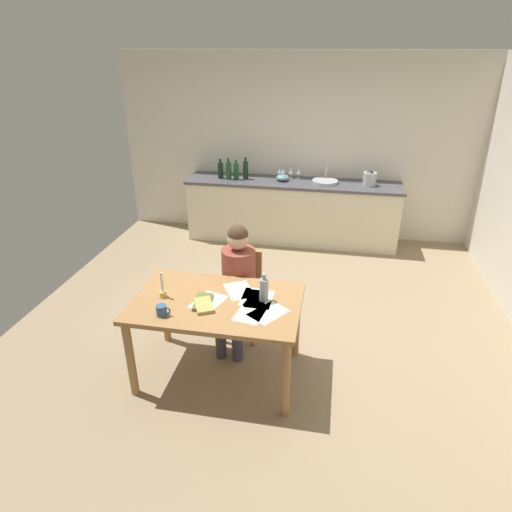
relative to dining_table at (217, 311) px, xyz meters
name	(u,v)px	position (x,y,z in m)	size (l,w,h in m)	color
ground_plane	(266,324)	(0.29, 0.85, -0.67)	(5.20, 5.20, 0.04)	#937F60
wall_back	(297,148)	(0.29, 3.45, 0.65)	(5.20, 0.12, 2.60)	silver
kitchen_counter	(292,211)	(0.29, 3.09, -0.20)	(3.06, 0.64, 0.90)	beige
dining_table	(217,311)	(0.00, 0.00, 0.00)	(1.39, 0.87, 0.76)	#9E7042
chair_at_table	(241,290)	(0.05, 0.68, -0.18)	(0.42, 0.42, 0.86)	#9E7042
person_seated	(237,279)	(0.05, 0.53, 0.03)	(0.33, 0.60, 1.19)	brown
coffee_mug	(162,310)	(-0.36, -0.28, 0.15)	(0.12, 0.08, 0.09)	#33598C
candlestick	(163,290)	(-0.45, -0.02, 0.17)	(0.06, 0.06, 0.23)	gold
book_magazine	(204,305)	(-0.08, -0.11, 0.12)	(0.13, 0.23, 0.03)	tan
book_cookery	(203,302)	(-0.10, -0.06, 0.12)	(0.14, 0.26, 0.03)	#5D672E
paper_letter	(251,313)	(0.31, -0.12, 0.11)	(0.21, 0.30, 0.00)	white
paper_bill	(254,297)	(0.30, 0.11, 0.11)	(0.21, 0.30, 0.00)	white
paper_envelope	(268,313)	(0.45, -0.10, 0.11)	(0.21, 0.30, 0.00)	white
paper_receipt	(239,290)	(0.15, 0.20, 0.11)	(0.21, 0.30, 0.00)	white
paper_notice	(259,299)	(0.34, 0.09, 0.11)	(0.21, 0.30, 0.00)	white
paper_flyer	(208,302)	(-0.06, -0.03, 0.11)	(0.21, 0.30, 0.00)	white
wine_bottle_on_table	(264,289)	(0.38, 0.08, 0.21)	(0.08, 0.08, 0.25)	#8C999E
sink_unit	(325,181)	(0.74, 3.09, 0.27)	(0.36, 0.36, 0.24)	#B2B7BC
bottle_oil	(220,170)	(-0.77, 3.06, 0.37)	(0.08, 0.08, 0.28)	black
bottle_vinegar	(229,170)	(-0.64, 3.03, 0.38)	(0.08, 0.08, 0.31)	#194C23
bottle_wine_red	(236,171)	(-0.53, 3.04, 0.37)	(0.07, 0.07, 0.28)	#194C23
bottle_sauce	(246,170)	(-0.40, 3.08, 0.38)	(0.08, 0.08, 0.31)	black
mixing_bowl	(283,178)	(0.13, 3.09, 0.29)	(0.19, 0.19, 0.09)	#668C99
stovetop_kettle	(370,178)	(1.34, 3.09, 0.35)	(0.18, 0.18, 0.22)	#B7BABF
wine_glass_near_sink	(299,171)	(0.35, 3.24, 0.36)	(0.07, 0.07, 0.15)	silver
wine_glass_by_kettle	(291,171)	(0.23, 3.24, 0.36)	(0.07, 0.07, 0.15)	silver
wine_glass_back_left	(283,171)	(0.12, 3.24, 0.36)	(0.07, 0.07, 0.15)	silver
wine_glass_back_right	(280,170)	(0.07, 3.24, 0.36)	(0.07, 0.07, 0.15)	silver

